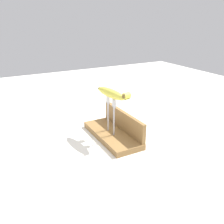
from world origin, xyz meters
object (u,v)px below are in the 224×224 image
banana_raised_center (111,93)px  fork_fallen_near (58,111)px  fork_stand_center (111,112)px  banana_chunk_near (127,96)px

banana_raised_center → fork_fallen_near: size_ratio=1.34×
fork_stand_center → banana_raised_center: (-0.00, -0.00, 0.09)m
fork_stand_center → fork_fallen_near: bearing=-165.1°
fork_stand_center → fork_fallen_near: size_ratio=1.18×
fork_fallen_near → banana_chunk_near: size_ratio=2.48×
banana_raised_center → fork_fallen_near: bearing=-165.1°
fork_stand_center → banana_chunk_near: bearing=141.4°
fork_stand_center → fork_fallen_near: 0.47m
fork_fallen_near → banana_chunk_near: banana_chunk_near is taller
fork_stand_center → fork_fallen_near: (-0.44, -0.12, -0.12)m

